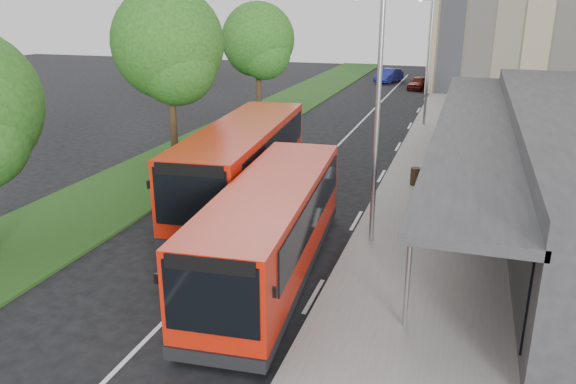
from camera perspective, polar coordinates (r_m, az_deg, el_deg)
name	(u,v)px	position (r m, az deg, el deg)	size (l,w,h in m)	color
ground	(233,252)	(18.56, -5.63, -6.08)	(120.00, 120.00, 0.00)	black
pavement	(450,134)	(36.24, 16.18, 5.71)	(5.00, 80.00, 0.15)	gray
grass_verge	(254,121)	(38.80, -3.46, 7.20)	(5.00, 80.00, 0.10)	#1C4416
lane_centre_line	(337,146)	(32.12, 5.02, 4.65)	(0.12, 70.00, 0.01)	silver
kerb_dashes	(404,135)	(35.45, 11.73, 5.67)	(0.12, 56.00, 0.01)	silver
station_building	(570,158)	(24.42, 26.77, 3.13)	(7.70, 26.00, 4.00)	#2B2B2D
tree_mid	(169,51)	(28.21, -12.01, 13.82)	(5.35, 5.35, 8.60)	#302113
tree_far	(258,44)	(39.11, -3.05, 14.76)	(4.91, 4.91, 7.89)	#302113
lamp_post_near	(375,105)	(17.88, 8.85, 8.71)	(1.44, 0.28, 8.00)	gray
lamp_post_far	(428,53)	(37.63, 14.03, 13.52)	(1.44, 0.28, 8.00)	gray
bus_main	(272,229)	(16.50, -1.67, -3.74)	(3.36, 10.20, 2.84)	#B11509
bus_second	(243,164)	(22.58, -4.58, 2.89)	(3.89, 11.41, 3.18)	#B11509
litter_bin	(415,176)	(25.19, 12.80, 1.56)	(0.43, 0.43, 0.77)	#382917
bollard	(441,127)	(35.18, 15.28, 6.41)	(0.17, 0.17, 1.04)	#FFAB0D
car_near	(419,83)	(55.09, 13.12, 10.75)	(1.44, 3.59, 1.22)	#55140C
car_far	(389,76)	(59.41, 10.22, 11.56)	(1.46, 4.18, 1.38)	navy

